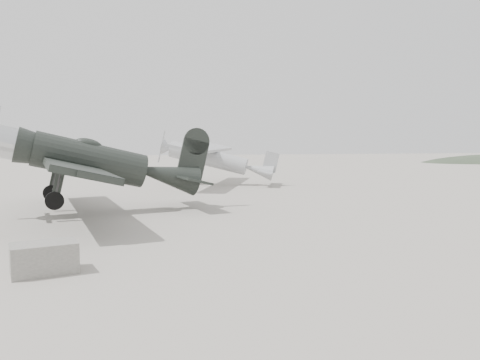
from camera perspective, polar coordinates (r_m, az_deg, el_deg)
name	(u,v)px	position (r m, az deg, el deg)	size (l,w,h in m)	color
ground	(203,219)	(19.75, -4.52, -4.78)	(160.00, 160.00, 0.00)	#A1988E
lowwing_monoplane	(101,163)	(22.02, -16.64, 2.00)	(9.68, 13.40, 4.31)	black
highwing_monoplane	(213,155)	(34.28, -3.30, 3.03)	(8.77, 12.12, 3.48)	#9C9EA1
equipment_block	(44,258)	(12.81, -22.76, -8.77)	(1.55, 0.97, 0.77)	slate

